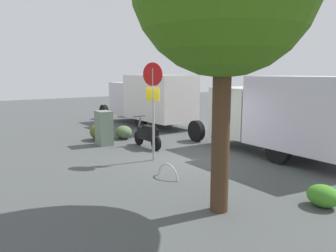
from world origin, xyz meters
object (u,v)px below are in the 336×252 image
box_truck_far (150,97)px  motorcycle (148,135)px  box_truck_near (284,112)px  utility_cabinet (104,128)px  bike_rack_hoop (168,178)px  stop_sign (153,96)px

box_truck_far → motorcycle: (-4.85, 3.08, -1.05)m
box_truck_near → utility_cabinet: (5.30, 4.42, -0.87)m
bike_rack_hoop → motorcycle: bearing=-22.9°
box_truck_near → box_truck_far: size_ratio=0.95×
motorcycle → bike_rack_hoop: size_ratio=2.13×
box_truck_far → utility_cabinet: bearing=127.0°
stop_sign → utility_cabinet: stop_sign is taller
box_truck_far → stop_sign: (-6.60, 3.91, 0.60)m
stop_sign → bike_rack_hoop: 2.93m
stop_sign → motorcycle: bearing=-25.4°
box_truck_near → box_truck_far: bearing=2.3°
box_truck_far → stop_sign: stop_sign is taller
box_truck_near → bike_rack_hoop: (0.23, 4.76, -1.57)m
motorcycle → bike_rack_hoop: motorcycle is taller
utility_cabinet → bike_rack_hoop: 5.13m
motorcycle → stop_sign: 2.55m
utility_cabinet → motorcycle: bearing=-141.2°
box_truck_near → utility_cabinet: 6.96m
box_truck_far → utility_cabinet: box_truck_far is taller
box_truck_far → bike_rack_hoop: box_truck_far is taller
stop_sign → utility_cabinet: 3.56m
motorcycle → box_truck_far: bearing=-34.0°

